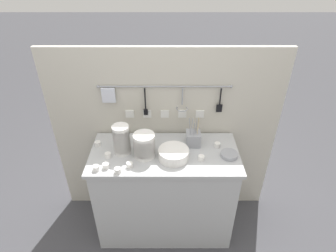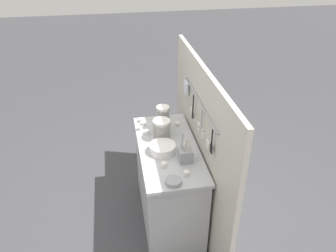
% 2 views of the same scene
% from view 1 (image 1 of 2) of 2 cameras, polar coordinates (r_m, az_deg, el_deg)
% --- Properties ---
extents(ground_plane, '(20.00, 20.00, 0.00)m').
position_cam_1_polar(ground_plane, '(2.94, -0.63, -19.20)').
color(ground_plane, '#424247').
extents(counter, '(1.21, 0.56, 0.90)m').
position_cam_1_polar(counter, '(2.60, -0.69, -13.15)').
color(counter, '#B7BABC').
rests_on(counter, ground).
extents(back_wall, '(2.01, 0.11, 1.67)m').
position_cam_1_polar(back_wall, '(2.58, -0.70, -2.07)').
color(back_wall, beige).
rests_on(back_wall, ground).
extents(bowl_stack_nested_right, '(0.13, 0.13, 0.25)m').
position_cam_1_polar(bowl_stack_nested_right, '(2.25, -9.48, -2.75)').
color(bowl_stack_nested_right, white).
rests_on(bowl_stack_nested_right, counter).
extents(bowl_stack_back_corner, '(0.17, 0.17, 0.20)m').
position_cam_1_polar(bowl_stack_back_corner, '(2.21, -4.89, -3.95)').
color(bowl_stack_back_corner, white).
rests_on(bowl_stack_back_corner, counter).
extents(plate_stack, '(0.24, 0.24, 0.08)m').
position_cam_1_polar(plate_stack, '(2.22, 1.09, -5.68)').
color(plate_stack, white).
rests_on(plate_stack, counter).
extents(steel_mixing_bowl, '(0.14, 0.14, 0.03)m').
position_cam_1_polar(steel_mixing_bowl, '(2.30, 12.23, -5.71)').
color(steel_mixing_bowl, '#93969E').
rests_on(steel_mixing_bowl, counter).
extents(cutlery_caddy, '(0.12, 0.12, 0.27)m').
position_cam_1_polar(cutlery_caddy, '(2.35, 5.07, -2.48)').
color(cutlery_caddy, '#93969E').
rests_on(cutlery_caddy, counter).
extents(cup_front_right, '(0.05, 0.05, 0.04)m').
position_cam_1_polar(cup_front_right, '(2.19, -12.59, -7.92)').
color(cup_front_right, white).
rests_on(cup_front_right, counter).
extents(cup_by_caddy, '(0.05, 0.05, 0.04)m').
position_cam_1_polar(cup_by_caddy, '(2.29, -12.19, -5.83)').
color(cup_by_caddy, white).
rests_on(cup_by_caddy, counter).
extents(cup_back_left, '(0.05, 0.05, 0.04)m').
position_cam_1_polar(cup_back_left, '(2.19, -14.48, -8.29)').
color(cup_back_left, white).
rests_on(cup_back_left, counter).
extents(cup_mid_row, '(0.05, 0.05, 0.04)m').
position_cam_1_polar(cup_mid_row, '(2.44, -9.39, -2.63)').
color(cup_mid_row, white).
rests_on(cup_mid_row, counter).
extents(cup_edge_far, '(0.05, 0.05, 0.04)m').
position_cam_1_polar(cup_edge_far, '(2.38, 9.92, -3.81)').
color(cup_edge_far, white).
rests_on(cup_edge_far, counter).
extents(cup_centre, '(0.05, 0.05, 0.04)m').
position_cam_1_polar(cup_centre, '(2.17, -7.87, -7.84)').
color(cup_centre, white).
rests_on(cup_centre, counter).
extents(cup_back_right, '(0.05, 0.05, 0.04)m').
position_cam_1_polar(cup_back_right, '(2.43, -14.14, -3.52)').
color(cup_back_right, white).
rests_on(cup_back_right, counter).
extents(cup_edge_near, '(0.05, 0.05, 0.04)m').
position_cam_1_polar(cup_edge_near, '(2.23, 6.71, -6.44)').
color(cup_edge_near, white).
rests_on(cup_edge_near, counter).
extents(cup_beside_plates, '(0.05, 0.05, 0.04)m').
position_cam_1_polar(cup_beside_plates, '(2.13, -10.25, -8.88)').
color(cup_beside_plates, white).
rests_on(cup_beside_plates, counter).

